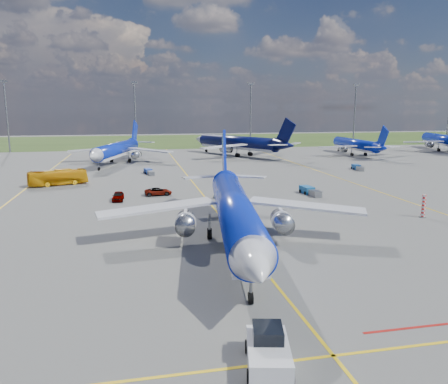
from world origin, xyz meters
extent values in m
plane|color=#595956|center=(0.00, 0.00, 0.00)|extent=(400.00, 400.00, 0.00)
cube|color=#2D4719|center=(0.00, 150.00, 0.00)|extent=(400.00, 80.00, 0.01)
cube|color=yellow|center=(0.00, 30.00, 0.01)|extent=(0.25, 160.00, 0.02)
cube|color=yellow|center=(0.00, -20.00, 0.01)|extent=(60.00, 0.25, 0.02)
cube|color=yellow|center=(-30.00, 40.00, 0.01)|extent=(0.25, 120.00, 0.02)
cube|color=yellow|center=(30.00, 40.00, 0.01)|extent=(0.25, 120.00, 0.02)
cube|color=#A5140F|center=(8.00, -18.00, 0.01)|extent=(10.00, 0.25, 0.02)
cylinder|color=slate|center=(-50.00, 110.00, 11.00)|extent=(0.50, 0.50, 22.00)
cube|color=slate|center=(-50.00, 110.00, 22.30)|extent=(2.20, 0.50, 0.80)
cylinder|color=slate|center=(-10.00, 110.00, 11.00)|extent=(0.50, 0.50, 22.00)
cube|color=slate|center=(-10.00, 110.00, 22.30)|extent=(2.20, 0.50, 0.80)
cylinder|color=slate|center=(30.00, 110.00, 11.00)|extent=(0.50, 0.50, 22.00)
cube|color=slate|center=(30.00, 110.00, 22.30)|extent=(2.20, 0.50, 0.80)
cylinder|color=slate|center=(70.00, 110.00, 11.00)|extent=(0.50, 0.50, 22.00)
cube|color=slate|center=(70.00, 110.00, 22.30)|extent=(2.20, 0.50, 0.80)
cylinder|color=red|center=(26.00, 8.00, 1.50)|extent=(0.50, 0.50, 3.00)
cube|color=silver|center=(-4.06, -20.28, 0.68)|extent=(3.21, 4.80, 1.36)
cube|color=black|center=(-3.92, -19.66, 1.62)|extent=(2.05, 2.21, 0.94)
cube|color=slate|center=(-3.46, -17.62, 0.58)|extent=(0.81, 2.51, 0.21)
imported|color=orange|center=(-24.94, 43.13, 1.46)|extent=(10.74, 5.76, 2.93)
imported|color=#999999|center=(-13.59, 26.83, 0.70)|extent=(1.89, 4.20, 1.40)
imported|color=#999999|center=(-7.25, 29.73, 0.62)|extent=(4.60, 2.36, 1.24)
imported|color=#999999|center=(3.05, 26.33, 0.67)|extent=(4.36, 4.80, 1.35)
cube|color=#195E9B|center=(17.29, 26.30, 0.60)|extent=(1.83, 3.00, 1.21)
cube|color=slate|center=(17.59, 23.46, 0.49)|extent=(1.54, 2.32, 0.99)
cube|color=#1A3B9F|center=(-8.06, 54.43, 0.55)|extent=(1.86, 2.80, 1.09)
cube|color=slate|center=(-7.56, 51.90, 0.45)|extent=(1.55, 2.18, 0.89)
cube|color=#184A92|center=(39.74, 51.34, 0.57)|extent=(1.87, 2.89, 1.14)
cube|color=slate|center=(39.30, 48.69, 0.47)|extent=(1.56, 2.25, 0.93)
camera|label=1|loc=(-10.91, -41.30, 14.18)|focal=35.00mm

